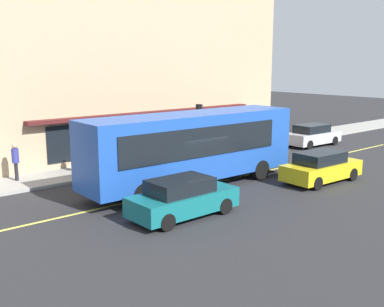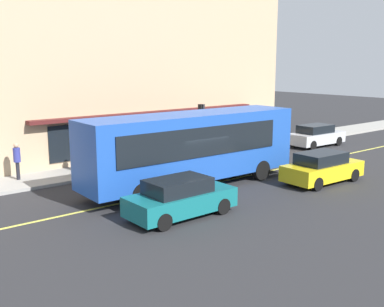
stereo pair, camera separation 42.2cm
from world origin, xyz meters
TOP-DOWN VIEW (x-y plane):
  - ground at (0.00, 0.00)m, footprint 120.00×120.00m
  - sidewalk at (0.00, 5.73)m, footprint 80.00×2.86m
  - lane_centre_stripe at (0.00, 0.00)m, footprint 36.00×0.16m
  - storefront_building at (2.67, 11.26)m, footprint 22.44×8.81m
  - bus at (0.18, 0.20)m, footprint 11.18×2.77m
  - traffic_light at (4.64, 4.83)m, footprint 0.30×0.52m
  - car_teal at (-2.95, -2.92)m, footprint 4.32×1.89m
  - car_silver at (13.71, 3.07)m, footprint 4.36×1.98m
  - car_yellow at (5.57, -3.25)m, footprint 4.36×1.99m
  - pedestrian_waiting at (-6.07, 6.13)m, footprint 0.34×0.34m
  - pedestrian_mid_block at (-2.89, 5.59)m, footprint 0.34×0.34m

SIDE VIEW (x-z plane):
  - ground at x=0.00m, z-range 0.00..0.00m
  - lane_centre_stripe at x=0.00m, z-range 0.00..0.01m
  - sidewalk at x=0.00m, z-range 0.00..0.15m
  - car_teal at x=-2.95m, z-range -0.02..1.50m
  - car_silver at x=13.71m, z-range -0.02..1.50m
  - car_yellow at x=5.57m, z-range -0.02..1.50m
  - pedestrian_mid_block at x=-2.89m, z-range 0.31..1.98m
  - pedestrian_waiting at x=-6.07m, z-range 0.34..2.18m
  - bus at x=0.18m, z-range 0.24..3.74m
  - traffic_light at x=4.64m, z-range 0.93..4.13m
  - storefront_building at x=2.67m, z-range -0.01..13.30m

